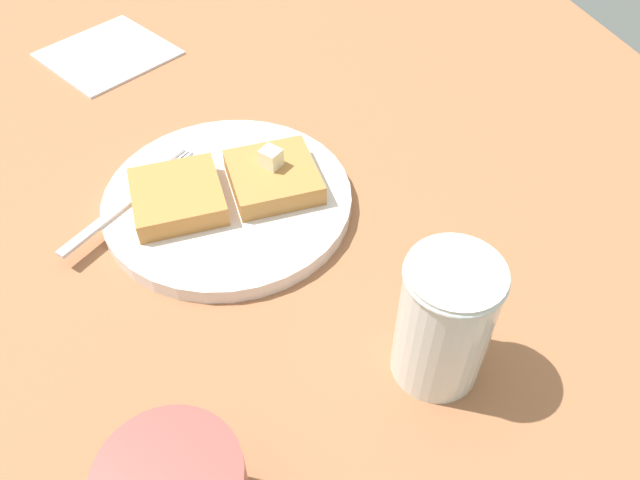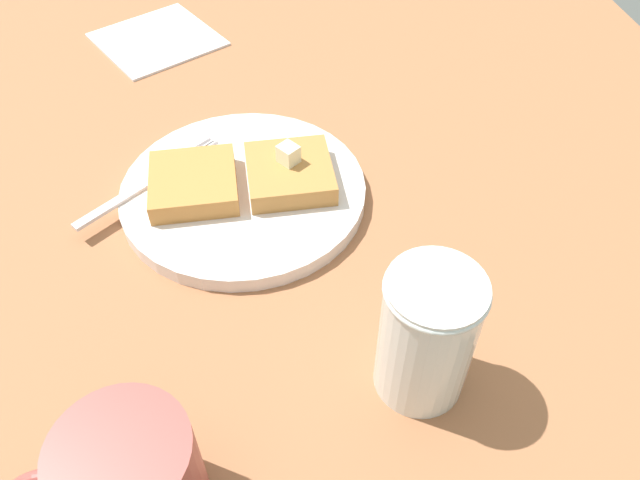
{
  "view_description": "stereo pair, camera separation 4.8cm",
  "coord_description": "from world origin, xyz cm",
  "px_view_note": "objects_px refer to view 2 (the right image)",
  "views": [
    {
      "loc": [
        12.51,
        47.76,
        42.13
      ],
      "look_at": [
        2.02,
        16.46,
        6.53
      ],
      "focal_mm": 35.0,
      "sensor_mm": 36.0,
      "label": 1
    },
    {
      "loc": [
        7.81,
        48.96,
        42.13
      ],
      "look_at": [
        2.02,
        16.46,
        6.53
      ],
      "focal_mm": 35.0,
      "sensor_mm": 36.0,
      "label": 2
    }
  ],
  "objects_px": {
    "syrup_jar": "(426,341)",
    "napkin": "(157,39)",
    "fork": "(159,176)",
    "plate": "(244,191)"
  },
  "relations": [
    {
      "from": "plate",
      "to": "fork",
      "type": "bearing_deg",
      "value": -18.49
    },
    {
      "from": "syrup_jar",
      "to": "napkin",
      "type": "xyz_separation_m",
      "value": [
        0.19,
        -0.52,
        -0.05
      ]
    },
    {
      "from": "fork",
      "to": "napkin",
      "type": "relative_size",
      "value": 1.02
    },
    {
      "from": "fork",
      "to": "napkin",
      "type": "distance_m",
      "value": 0.28
    },
    {
      "from": "syrup_jar",
      "to": "napkin",
      "type": "bearing_deg",
      "value": -70.27
    },
    {
      "from": "plate",
      "to": "napkin",
      "type": "xyz_separation_m",
      "value": [
        0.08,
        -0.31,
        -0.01
      ]
    },
    {
      "from": "plate",
      "to": "fork",
      "type": "height_order",
      "value": "fork"
    },
    {
      "from": "fork",
      "to": "syrup_jar",
      "type": "height_order",
      "value": "syrup_jar"
    },
    {
      "from": "fork",
      "to": "napkin",
      "type": "xyz_separation_m",
      "value": [
        0.0,
        -0.28,
        -0.02
      ]
    },
    {
      "from": "syrup_jar",
      "to": "plate",
      "type": "bearing_deg",
      "value": -63.59
    }
  ]
}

